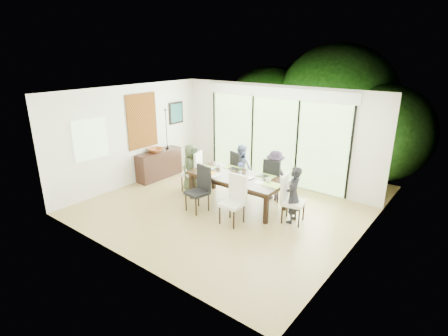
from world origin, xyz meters
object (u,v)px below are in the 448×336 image
Objects in this scene: chair_near_right at (232,200)px; vase at (240,173)px; chair_left_end at (191,171)px; sideboard at (159,164)px; cup_c at (268,180)px; chair_near_left at (197,189)px; person_far_left at (242,167)px; chair_far_left at (242,170)px; person_left_end at (191,167)px; chair_far_right at (275,179)px; cup_a at (218,167)px; laptop at (207,169)px; table_top at (237,177)px; chair_right_end at (294,199)px; cup_b at (240,176)px; person_far_right at (275,175)px; person_right_end at (293,195)px; bowl at (156,150)px.

chair_near_right is 1.05m from vase.
sideboard is (-1.37, 0.11, -0.13)m from chair_left_end.
chair_near_left is at bearing -143.27° from cup_c.
person_far_left is at bearing 122.66° from vase.
person_far_left is 10.40× the size of cup_c.
person_left_end reaches higher than chair_far_left.
chair_left_end and chair_far_left have the same top height.
sideboard is at bearing 37.88° from chair_far_left.
person_left_end is at bearing 53.84° from person_far_left.
cup_a is (-1.25, -0.70, 0.24)m from chair_far_right.
chair_far_left is 1.72m from chair_near_left.
chair_near_left is 3.33× the size of laptop.
chair_right_end is (1.50, 0.00, -0.17)m from table_top.
chair_right_end is 8.87× the size of cup_a.
chair_left_end is 1.67m from cup_b.
chair_far_right is at bearing 92.71° from chair_left_end.
table_top is at bearing 48.04° from person_far_right.
cup_c is (0.25, -0.73, 0.15)m from person_far_right.
chair_near_right is at bearing -40.36° from cup_a.
chair_right_end is at bearing 130.42° from person_far_right.
person_far_left is at bearing 55.87° from chair_right_end.
chair_near_left is (1.00, -0.87, 0.00)m from chair_left_end.
person_right_end is (1.48, 0.00, -0.07)m from table_top.
chair_left_end is at bearing 160.33° from laptop.
person_far_right is at bearing -165.02° from person_far_left.
table_top is at bearing -97.48° from person_right_end.
person_left_end is at bearing 176.49° from cup_b.
chair_far_left is 1.00× the size of chair_near_left.
chair_far_left is (-0.45, 0.85, -0.17)m from table_top.
person_left_end is 0.65m from laptop.
person_far_left is 3.91× the size of laptop.
person_right_end is 0.70m from cup_c.
chair_far_right is 1.70m from laptop.
person_right_end is at bearing -1.47° from sideboard.
person_left_end is (-2.03, -0.85, 0.09)m from chair_far_right.
table_top is at bearing 70.19° from chair_left_end.
person_left_end is 0.81m from cup_a.
bowl is at bearing 168.53° from chair_near_left.
vase is (-0.45, 0.92, 0.25)m from chair_near_right.
table_top is 2.18× the size of chair_right_end.
chair_right_end is 1.47m from vase.
bowl reaches higher than sideboard.
person_left_end is (-0.98, 0.87, 0.09)m from chair_near_left.
chair_right_end is 1.00× the size of chair_near_right.
vase is at bearing -99.48° from person_right_end.
cup_a is 2.17m from bowl.
person_far_left and person_far_right have the same top height.
sideboard is at bearing 31.54° from person_far_left.
sideboard is at bearing 90.00° from bowl.
chair_right_end is 0.85× the size of person_left_end.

